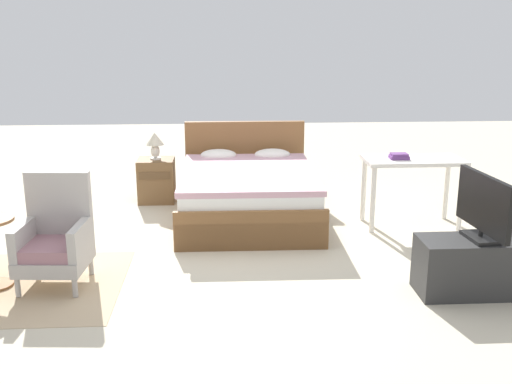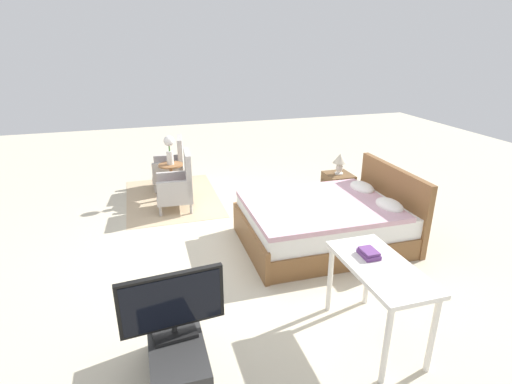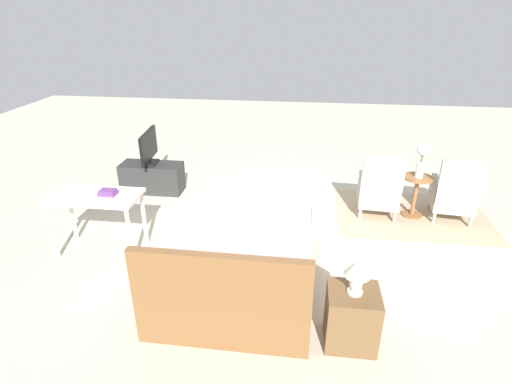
# 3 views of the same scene
# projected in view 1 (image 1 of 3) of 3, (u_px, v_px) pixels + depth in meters

# --- Properties ---
(ground_plane) EXTENTS (16.00, 16.00, 0.00)m
(ground_plane) POSITION_uv_depth(u_px,v_px,m) (228.00, 249.00, 5.87)
(ground_plane) COLOR beige
(bed) EXTENTS (1.52, 2.07, 0.96)m
(bed) POSITION_uv_depth(u_px,v_px,m) (248.00, 192.00, 6.76)
(bed) COLOR brown
(bed) RESTS_ON ground_plane
(armchair_by_window_right) EXTENTS (0.58, 0.58, 0.92)m
(armchair_by_window_right) POSITION_uv_depth(u_px,v_px,m) (55.00, 240.00, 4.98)
(armchair_by_window_right) COLOR #ADA8A3
(armchair_by_window_right) RESTS_ON floor_rug
(nightstand) EXTENTS (0.44, 0.41, 0.54)m
(nightstand) POSITION_uv_depth(u_px,v_px,m) (157.00, 180.00, 7.41)
(nightstand) COLOR brown
(nightstand) RESTS_ON ground_plane
(table_lamp) EXTENTS (0.22, 0.22, 0.33)m
(table_lamp) POSITION_uv_depth(u_px,v_px,m) (155.00, 142.00, 7.28)
(table_lamp) COLOR silver
(table_lamp) RESTS_ON nightstand
(tv_stand) EXTENTS (0.96, 0.40, 0.46)m
(tv_stand) POSITION_uv_depth(u_px,v_px,m) (477.00, 266.00, 4.83)
(tv_stand) COLOR #2D2D2D
(tv_stand) RESTS_ON ground_plane
(tv_flatscreen) EXTENTS (0.23, 0.77, 0.53)m
(tv_flatscreen) POSITION_uv_depth(u_px,v_px,m) (484.00, 207.00, 4.69)
(tv_flatscreen) COLOR black
(tv_flatscreen) RESTS_ON tv_stand
(vanity_desk) EXTENTS (1.04, 0.52, 0.75)m
(vanity_desk) POSITION_uv_depth(u_px,v_px,m) (413.00, 169.00, 6.39)
(vanity_desk) COLOR silver
(vanity_desk) RESTS_ON ground_plane
(book_stack) EXTENTS (0.20, 0.15, 0.06)m
(book_stack) POSITION_uv_depth(u_px,v_px,m) (399.00, 156.00, 6.33)
(book_stack) COLOR #66387A
(book_stack) RESTS_ON vanity_desk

